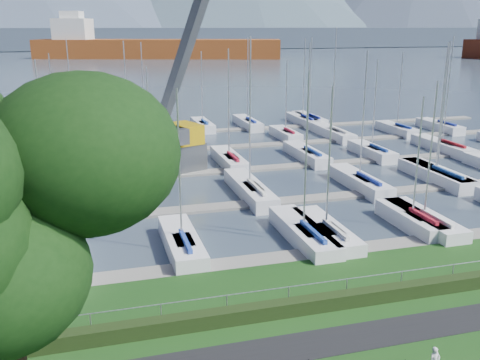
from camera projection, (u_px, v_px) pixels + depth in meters
name	position (u px, v px, depth m)	size (l,w,h in m)	color
path	(335.00, 341.00, 22.81)	(160.00, 2.00, 0.04)	black
water	(105.00, 54.00, 266.17)	(800.00, 540.00, 0.20)	#3B4857
hedge	(311.00, 304.00, 25.12)	(80.00, 0.70, 0.70)	black
fence	(309.00, 284.00, 25.25)	(0.04, 0.04, 80.00)	#989AA0
foothill	(100.00, 38.00, 329.14)	(900.00, 80.00, 12.00)	#3C4858
docks	(199.00, 173.00, 49.69)	(90.00, 41.60, 0.25)	#65635E
person	(435.00, 359.00, 20.55)	(0.46, 0.30, 1.26)	silver
crane	(185.00, 110.00, 50.53)	(7.73, 12.92, 22.35)	#595D61
cargo_ship_mid	(148.00, 49.00, 227.79)	(103.80, 46.94, 21.50)	brown
sailboat_fleet	(185.00, 110.00, 50.36)	(75.23, 49.51, 13.38)	navy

